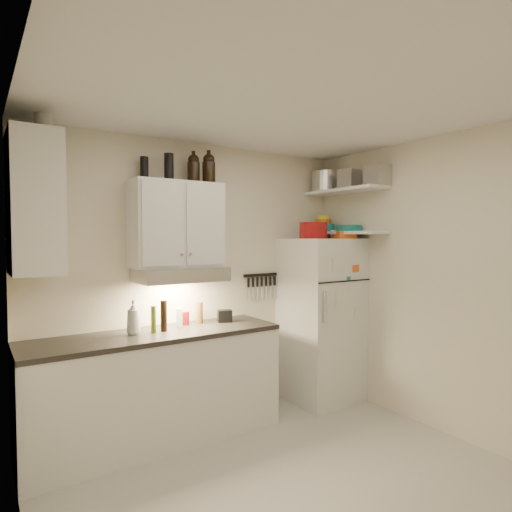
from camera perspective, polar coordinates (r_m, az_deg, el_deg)
floor at (r=3.32m, az=5.71°, el=-28.70°), size 3.20×3.00×0.02m
ceiling at (r=2.98m, az=5.94°, el=20.00°), size 3.20×3.00×0.02m
back_wall at (r=4.14m, az=-7.58°, el=-3.23°), size 3.20×0.02×2.60m
left_wall at (r=2.24m, az=-28.25°, el=-8.36°), size 0.02×3.00×2.60m
right_wall at (r=4.08m, az=23.58°, el=-3.50°), size 0.02×3.00×2.60m
base_cabinet at (r=3.84m, az=-13.10°, el=-16.92°), size 2.10×0.60×0.88m
countertop at (r=3.71m, az=-13.17°, el=-10.21°), size 2.10×0.62×0.04m
upper_cabinet at (r=3.84m, az=-10.51°, el=4.14°), size 0.80×0.33×0.75m
side_cabinet at (r=3.43m, az=-27.44°, el=6.20°), size 0.33×0.55×1.00m
range_hood at (r=3.79m, az=-10.07°, el=-2.41°), size 0.76×0.46×0.12m
fridge at (r=4.62m, az=8.66°, el=-8.29°), size 0.70×0.68×1.70m
shelf_hi at (r=4.61m, az=11.78°, el=8.52°), size 0.30×0.95×0.03m
shelf_lo at (r=4.58m, az=11.73°, el=3.04°), size 0.30×0.95×0.03m
knife_strip at (r=4.47m, az=0.65°, el=-2.54°), size 0.42×0.02×0.03m
dutch_oven at (r=4.37m, az=7.66°, el=3.39°), size 0.32×0.32×0.16m
book_stack at (r=4.50m, az=11.65°, el=2.77°), size 0.26×0.28×0.08m
spice_jar at (r=4.58m, az=10.26°, el=2.86°), size 0.06×0.06×0.09m
stock_pot at (r=4.83m, az=9.27°, el=9.74°), size 0.34×0.34×0.22m
tin_a at (r=4.54m, az=12.35°, el=10.00°), size 0.21×0.20×0.19m
tin_b at (r=4.42m, az=15.95°, el=10.26°), size 0.21×0.21×0.20m
bowl_teal at (r=4.81m, az=9.17°, el=3.72°), size 0.21×0.21×0.09m
bowl_orange at (r=4.83m, az=8.97°, el=4.52°), size 0.17×0.17×0.05m
bowl_yellow at (r=4.83m, az=8.97°, el=5.08°), size 0.13×0.13×0.04m
plates at (r=4.60m, az=12.28°, el=3.63°), size 0.34×0.34×0.07m
growler_a at (r=3.97m, az=-8.32°, el=11.47°), size 0.14×0.14×0.27m
growler_b at (r=4.00m, az=-6.31°, el=11.52°), size 0.15×0.15×0.28m
thermos_a at (r=3.85m, az=-11.54°, el=11.52°), size 0.10×0.10×0.24m
thermos_b at (r=3.86m, az=-14.67°, el=11.20°), size 0.08×0.08×0.20m
side_jar at (r=3.57m, az=-26.47°, el=15.50°), size 0.15×0.15×0.16m
soap_bottle at (r=3.65m, az=-16.05°, el=-7.62°), size 0.14×0.14×0.31m
pepper_mill at (r=4.01m, az=-7.54°, el=-7.50°), size 0.06×0.06×0.20m
oil_bottle at (r=3.68m, az=-13.51°, el=-8.20°), size 0.06×0.06×0.23m
vinegar_bottle at (r=3.72m, az=-12.20°, el=-7.80°), size 0.07×0.07×0.26m
clear_bottle at (r=3.88m, az=-10.18°, el=-8.08°), size 0.07×0.07×0.17m
red_jar at (r=3.96m, az=-9.33°, el=-8.18°), size 0.07×0.07×0.12m
caddy at (r=4.05m, az=-4.21°, el=-7.98°), size 0.15×0.13×0.11m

